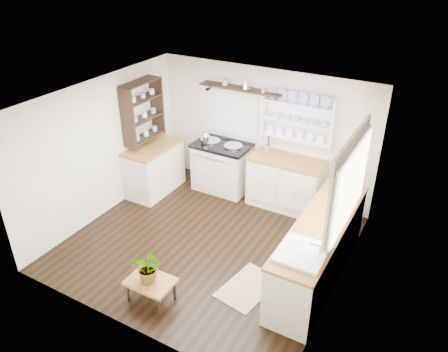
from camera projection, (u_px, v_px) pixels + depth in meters
The scene contains 19 objects.
floor at pixel (208, 243), 6.78m from camera, with size 4.00×3.80×0.01m, color black.
wall_back at pixel (263, 133), 7.68m from camera, with size 4.00×0.02×2.30m, color beige.
wall_right at pixel (345, 217), 5.36m from camera, with size 0.02×3.80×2.30m, color beige.
wall_left at pixel (102, 149), 7.09m from camera, with size 0.02×3.80×2.30m, color beige.
ceiling at pixel (205, 101), 5.68m from camera, with size 4.00×3.80×0.01m, color white.
window at pixel (349, 181), 5.30m from camera, with size 0.08×1.55×1.22m.
aga_cooker at pixel (222, 166), 8.04m from camera, with size 1.02×0.71×0.94m.
back_cabinets at pixel (286, 182), 7.52m from camera, with size 1.27×0.63×0.90m.
right_cabinets at pixel (319, 249), 5.90m from camera, with size 0.62×2.43×0.90m.
belfast_sink at pixel (301, 261), 5.16m from camera, with size 0.55×0.60×0.45m.
left_cabinets at pixel (154, 168), 7.98m from camera, with size 0.62×1.13×0.90m.
plate_rack at pixel (299, 118), 7.17m from camera, with size 1.20×0.22×0.90m.
high_shelf at pixel (241, 89), 7.39m from camera, with size 1.50×0.29×0.16m.
left_shelving at pixel (143, 110), 7.52m from camera, with size 0.28×0.80×1.05m, color black.
kettle at pixel (205, 137), 7.79m from camera, with size 0.17×0.17×0.20m, color silver, non-canonical shape.
utensil_crock at pixel (267, 149), 7.51m from camera, with size 0.11×0.11×0.12m, color #A75A3D.
center_table at pixel (151, 283), 5.58m from camera, with size 0.61×0.44×0.33m.
potted_plant at pixel (149, 268), 5.45m from camera, with size 0.39×0.33×0.43m, color #3F7233.
floor_rug at pixel (248, 287), 5.90m from camera, with size 0.55×0.85×0.02m, color #918554.
Camera 1 is at (2.90, -4.62, 4.16)m, focal length 35.00 mm.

